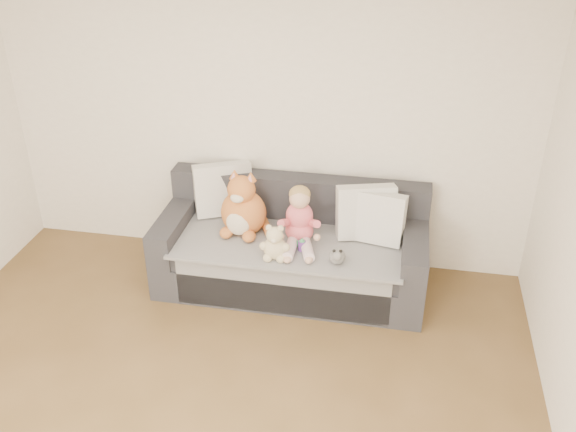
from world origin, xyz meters
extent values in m
plane|color=white|center=(0.00, 0.00, 2.60)|extent=(5.00, 5.00, 0.00)
plane|color=silver|center=(0.00, 2.50, 1.30)|extent=(4.50, 0.00, 4.50)
cube|color=#2C2C31|center=(0.32, 2.02, 0.15)|extent=(2.20, 0.90, 0.30)
cube|color=#2C2C31|center=(0.32, 1.99, 0.38)|extent=(1.90, 0.80, 0.15)
cube|color=#2C2C31|center=(0.32, 2.37, 0.65)|extent=(2.20, 0.20, 0.40)
cube|color=#2C2C31|center=(-0.68, 2.02, 0.45)|extent=(0.20, 0.90, 0.30)
cube|color=#2C2C31|center=(1.32, 2.02, 0.45)|extent=(0.20, 0.90, 0.30)
cube|color=gray|center=(0.32, 1.97, 0.46)|extent=(1.85, 0.88, 0.02)
cube|color=gray|center=(0.32, 1.58, 0.23)|extent=(1.70, 0.02, 0.41)
cube|color=beige|center=(-0.33, 2.32, 0.70)|extent=(0.54, 0.41, 0.47)
cube|color=beige|center=(0.91, 2.16, 0.69)|extent=(0.52, 0.34, 0.45)
cube|color=beige|center=(1.00, 2.10, 0.68)|extent=(0.48, 0.28, 0.43)
ellipsoid|color=#E14F80|center=(0.40, 1.98, 0.56)|extent=(0.23, 0.19, 0.19)
ellipsoid|color=#E14F80|center=(0.39, 1.99, 0.69)|extent=(0.22, 0.19, 0.24)
ellipsoid|color=#DBAA8C|center=(0.40, 1.97, 0.86)|extent=(0.16, 0.16, 0.16)
ellipsoid|color=tan|center=(0.39, 2.00, 0.88)|extent=(0.17, 0.17, 0.13)
cylinder|color=#E14F80|center=(0.30, 1.90, 0.67)|extent=(0.10, 0.23, 0.15)
cylinder|color=#E14F80|center=(0.51, 1.93, 0.67)|extent=(0.15, 0.23, 0.15)
ellipsoid|color=#DBAA8C|center=(0.28, 1.81, 0.59)|extent=(0.06, 0.06, 0.06)
ellipsoid|color=#DBAA8C|center=(0.56, 1.85, 0.59)|extent=(0.06, 0.06, 0.06)
cylinder|color=#E5B2C6|center=(0.36, 1.77, 0.51)|extent=(0.09, 0.29, 0.10)
cylinder|color=#E5B2C6|center=(0.49, 1.79, 0.51)|extent=(0.17, 0.30, 0.10)
ellipsoid|color=#DBAA8C|center=(0.36, 1.63, 0.51)|extent=(0.06, 0.09, 0.05)
ellipsoid|color=#DBAA8C|center=(0.53, 1.66, 0.51)|extent=(0.06, 0.09, 0.05)
ellipsoid|color=#C85D2C|center=(-0.08, 2.04, 0.64)|extent=(0.38, 0.32, 0.40)
ellipsoid|color=beige|center=(-0.10, 1.92, 0.61)|extent=(0.20, 0.09, 0.22)
ellipsoid|color=#C85D2C|center=(-0.08, 2.02, 0.87)|extent=(0.23, 0.23, 0.23)
ellipsoid|color=beige|center=(-0.10, 1.92, 0.84)|extent=(0.11, 0.07, 0.08)
cone|color=#C85D2C|center=(-0.15, 2.06, 0.98)|extent=(0.10, 0.10, 0.08)
cone|color=pink|center=(-0.15, 2.05, 0.97)|extent=(0.06, 0.06, 0.05)
cone|color=#C85D2C|center=(-0.01, 2.05, 0.98)|extent=(0.10, 0.10, 0.08)
cone|color=pink|center=(-0.01, 2.03, 0.97)|extent=(0.06, 0.06, 0.05)
ellipsoid|color=#C85D2C|center=(-0.20, 1.91, 0.52)|extent=(0.11, 0.13, 0.09)
ellipsoid|color=#C85D2C|center=(0.00, 1.89, 0.52)|extent=(0.11, 0.13, 0.09)
cylinder|color=#C85D2C|center=(0.10, 2.07, 0.51)|extent=(0.16, 0.26, 0.09)
ellipsoid|color=tan|center=(0.26, 1.69, 0.56)|extent=(0.19, 0.16, 0.19)
ellipsoid|color=tan|center=(0.26, 1.68, 0.68)|extent=(0.13, 0.13, 0.13)
ellipsoid|color=tan|center=(0.21, 1.68, 0.74)|extent=(0.05, 0.05, 0.05)
ellipsoid|color=tan|center=(0.30, 1.69, 0.74)|extent=(0.05, 0.05, 0.05)
ellipsoid|color=beige|center=(0.26, 1.63, 0.67)|extent=(0.05, 0.05, 0.05)
ellipsoid|color=tan|center=(0.17, 1.66, 0.59)|extent=(0.07, 0.07, 0.07)
ellipsoid|color=tan|center=(0.34, 1.67, 0.59)|extent=(0.07, 0.07, 0.07)
ellipsoid|color=tan|center=(0.21, 1.63, 0.50)|extent=(0.07, 0.07, 0.07)
ellipsoid|color=tan|center=(0.31, 1.63, 0.50)|extent=(0.07, 0.07, 0.07)
ellipsoid|color=white|center=(0.74, 1.71, 0.53)|extent=(0.12, 0.16, 0.11)
ellipsoid|color=white|center=(0.74, 1.64, 0.58)|extent=(0.07, 0.07, 0.07)
ellipsoid|color=black|center=(0.72, 1.65, 0.61)|extent=(0.03, 0.03, 0.03)
ellipsoid|color=black|center=(0.77, 1.65, 0.61)|extent=(0.03, 0.03, 0.03)
cylinder|color=#683592|center=(0.44, 1.83, 0.52)|extent=(0.08, 0.08, 0.08)
cone|color=#3B995C|center=(0.44, 1.83, 0.57)|extent=(0.08, 0.08, 0.03)
cylinder|color=#3B995C|center=(0.40, 1.85, 0.52)|extent=(0.02, 0.02, 0.06)
cylinder|color=#3B995C|center=(0.48, 1.81, 0.52)|extent=(0.02, 0.02, 0.06)
camera|label=1|loc=(1.13, -2.41, 3.20)|focal=40.00mm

